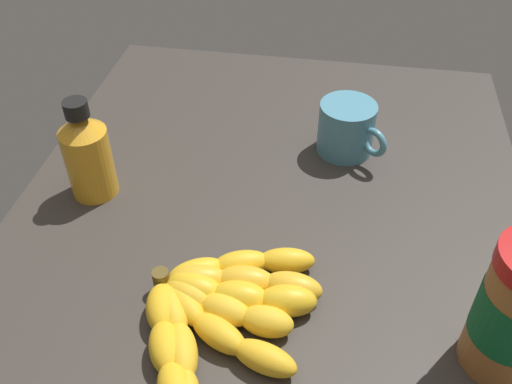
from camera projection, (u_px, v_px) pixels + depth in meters
The scene contains 4 objects.
ground_plane at pixel (264, 245), 75.17cm from camera, with size 98.92×71.57×3.12cm, color #38332D.
banana_bunch at pixel (218, 310), 63.06cm from camera, with size 26.03×20.61×3.73cm.
honey_bottle at pixel (87, 154), 76.62cm from camera, with size 6.50×6.50×15.06cm.
coffee_mug at pixel (347, 128), 85.63cm from camera, with size 9.80×10.55×8.18cm.
Camera 1 is at (51.14, 7.46, 53.49)cm, focal length 39.31 mm.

